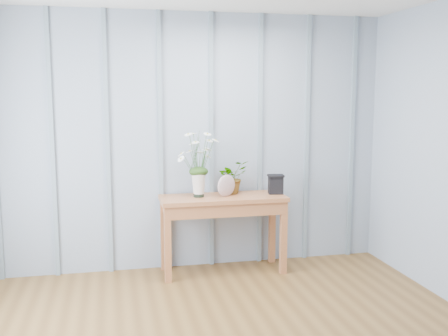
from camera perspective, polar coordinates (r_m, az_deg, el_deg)
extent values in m
cube|color=#94A1B4|center=(5.14, -4.17, 2.79)|extent=(4.00, 0.01, 2.50)
cube|color=#B5B5BA|center=(5.15, -1.23, 5.06)|extent=(0.03, 0.01, 0.10)
cube|color=gray|center=(5.10, -18.20, 2.36)|extent=(0.04, 0.03, 2.50)
cube|color=gray|center=(5.07, -12.57, 2.55)|extent=(0.04, 0.03, 2.50)
cube|color=gray|center=(5.10, -6.94, 2.71)|extent=(0.04, 0.03, 2.50)
cube|color=gray|center=(5.17, -1.40, 2.84)|extent=(0.04, 0.03, 2.50)
cube|color=gray|center=(5.28, 3.93, 2.95)|extent=(0.04, 0.03, 2.50)
cube|color=gray|center=(5.45, 8.99, 3.03)|extent=(0.04, 0.03, 2.50)
cube|color=gray|center=(5.65, 13.73, 3.07)|extent=(0.04, 0.03, 2.50)
cube|color=#9E5B33|center=(5.02, -0.12, -3.31)|extent=(1.20, 0.45, 0.04)
cube|color=#9E5B33|center=(5.04, -0.12, -4.20)|extent=(1.13, 0.42, 0.12)
cube|color=#9E5B33|center=(4.86, -6.14, -8.33)|extent=(0.06, 0.06, 0.71)
cube|color=#9E5B33|center=(5.09, 6.49, -7.55)|extent=(0.06, 0.06, 0.71)
cube|color=#9E5B33|center=(5.20, -6.58, -7.21)|extent=(0.06, 0.06, 0.71)
cube|color=#9E5B33|center=(5.42, 5.25, -6.55)|extent=(0.06, 0.06, 0.71)
cylinder|color=black|center=(4.98, -2.76, -2.81)|extent=(0.10, 0.10, 0.06)
cone|color=silver|center=(4.97, -2.77, -1.72)|extent=(0.18, 0.18, 0.23)
ellipsoid|color=#1D3B12|center=(4.95, -2.78, -0.39)|extent=(0.18, 0.15, 0.10)
imported|color=#1D3B12|center=(5.14, 0.88, -0.99)|extent=(0.37, 0.35, 0.32)
ellipsoid|color=#8C5461|center=(4.99, 0.25, -1.93)|extent=(0.21, 0.15, 0.21)
cube|color=black|center=(5.15, 5.64, -1.87)|extent=(0.15, 0.12, 0.17)
cube|color=black|center=(5.13, 5.66, -0.84)|extent=(0.17, 0.14, 0.02)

